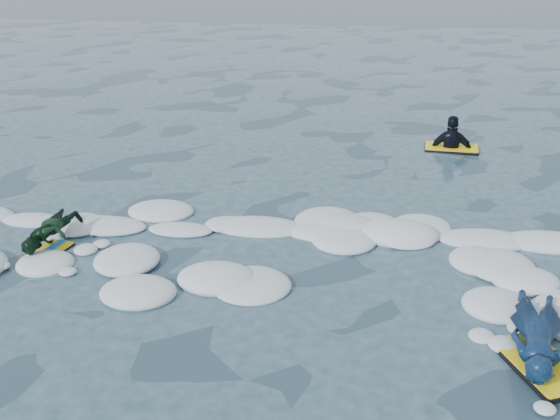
# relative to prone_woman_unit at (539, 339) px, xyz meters

# --- Properties ---
(ground) EXTENTS (120.00, 120.00, 0.00)m
(ground) POSITION_rel_prone_woman_unit_xyz_m (-3.00, 1.20, -0.22)
(ground) COLOR #192E3D
(ground) RESTS_ON ground
(foam_band) EXTENTS (12.00, 3.10, 0.30)m
(foam_band) POSITION_rel_prone_woman_unit_xyz_m (-3.00, 2.23, -0.22)
(foam_band) COLOR silver
(foam_band) RESTS_ON ground
(prone_woman_unit) EXTENTS (0.98, 1.72, 0.42)m
(prone_woman_unit) POSITION_rel_prone_woman_unit_xyz_m (0.00, 0.00, 0.00)
(prone_woman_unit) COLOR black
(prone_woman_unit) RESTS_ON ground
(prone_child_unit) EXTENTS (0.74, 1.19, 0.42)m
(prone_child_unit) POSITION_rel_prone_woman_unit_xyz_m (-6.20, 1.80, -0.00)
(prone_child_unit) COLOR black
(prone_child_unit) RESTS_ON ground
(waiting_rider_unit) EXTENTS (1.07, 0.64, 1.55)m
(waiting_rider_unit) POSITION_rel_prone_woman_unit_xyz_m (-0.23, 6.90, -0.29)
(waiting_rider_unit) COLOR black
(waiting_rider_unit) RESTS_ON ground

